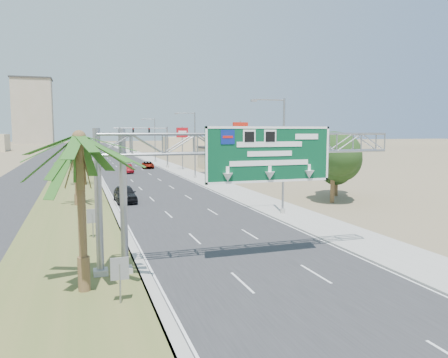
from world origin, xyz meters
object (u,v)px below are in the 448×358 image
signal_mast (157,143)px  pole_sign_red_near (240,134)px  car_mid_lane (127,169)px  car_right_lane (148,165)px  car_left_lane (125,194)px  store_building (250,158)px  pole_sign_blue (221,146)px  sign_gantry (240,153)px  pole_sign_red_far (182,136)px  car_far (100,163)px  palm_near (79,139)px

signal_mast → pole_sign_red_near: (7.36, -26.05, 1.91)m
car_mid_lane → car_right_lane: size_ratio=0.97×
car_left_lane → car_right_lane: size_ratio=1.06×
store_building → pole_sign_blue: size_ratio=2.56×
sign_gantry → pole_sign_red_near: 38.49m
signal_mast → pole_sign_red_far: 6.55m
car_right_lane → pole_sign_red_near: size_ratio=0.55×
car_far → palm_near: bearing=-96.0°
sign_gantry → signal_mast: size_ratio=1.63×
store_building → pole_sign_red_far: (-13.00, 0.87, 4.31)m
car_mid_lane → palm_near: bearing=-103.6°
signal_mast → car_right_lane: 4.56m
pole_sign_red_far → store_building: bearing=-3.8°
car_left_lane → pole_sign_red_near: (17.43, 13.01, 5.90)m
signal_mast → pole_sign_blue: size_ratio=1.46×
car_left_lane → pole_sign_blue: (15.11, 14.81, 4.24)m
car_mid_lane → store_building: bearing=-0.9°
palm_near → pole_sign_red_near: pole_sign_red_near is taller
store_building → pole_sign_blue: pole_sign_blue is taller
pole_sign_red_near → pole_sign_red_far: size_ratio=1.08×
car_far → pole_sign_red_far: 20.61m
car_left_lane → car_far: car_left_lane is taller
signal_mast → pole_sign_red_far: bearing=-53.2°
palm_near → pole_sign_red_near: bearing=60.2°
store_building → car_far: bearing=151.2°
sign_gantry → car_left_lane: bearing=99.5°
store_building → pole_sign_red_near: pole_sign_red_near is taller
pole_sign_red_far → car_far: bearing=135.0°
car_far → car_mid_lane: bearing=-80.9°
car_far → signal_mast: bearing=-43.9°
car_left_lane → car_right_lane: 40.23m
sign_gantry → pole_sign_red_near: bearing=69.3°
pole_sign_blue → palm_near: bearing=-116.0°
store_building → pole_sign_red_far: size_ratio=2.25×
sign_gantry → pole_sign_blue: (11.28, 37.80, -0.96)m
car_left_lane → pole_sign_red_near: bearing=35.1°
car_right_lane → pole_sign_blue: (6.81, -24.56, 4.44)m
pole_sign_blue → pole_sign_red_far: size_ratio=0.88×
store_building → car_far: size_ratio=3.77×
palm_near → car_far: (4.17, 72.88, -6.24)m
car_far → store_building: bearing=-31.6°
car_far → pole_sign_blue: bearing=-68.1°
signal_mast → pole_sign_red_near: bearing=-74.2°
palm_near → store_building: size_ratio=0.46×
palm_near → pole_sign_red_far: (18.20, 58.87, -0.62)m
palm_near → car_left_lane: 26.01m
palm_near → pole_sign_blue: palm_near is taller
car_far → pole_sign_blue: 36.75m
car_mid_lane → pole_sign_blue: pole_sign_blue is taller
sign_gantry → pole_sign_blue: bearing=73.4°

